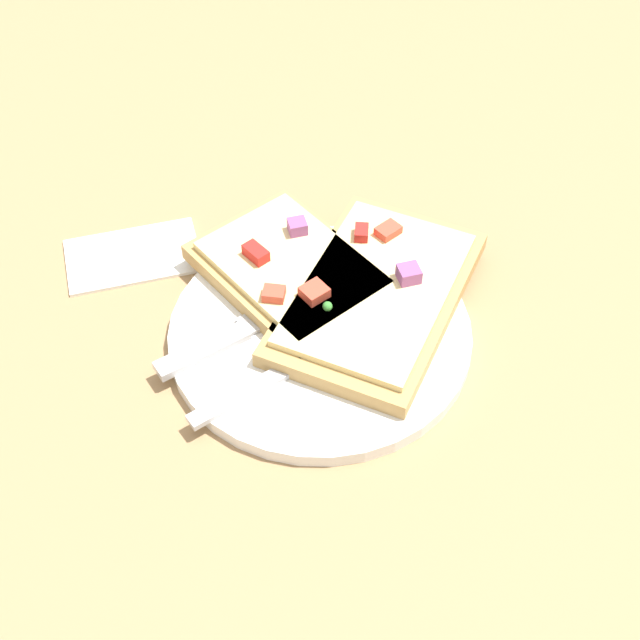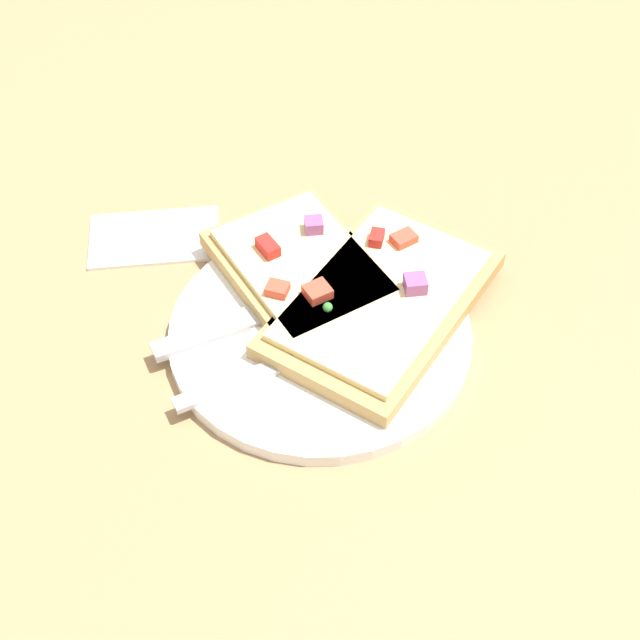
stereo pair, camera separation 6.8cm
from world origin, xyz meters
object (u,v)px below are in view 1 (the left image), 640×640
(plate, at_px, (320,334))
(knife, at_px, (254,323))
(pizza_slice_main, at_px, (377,294))
(pizza_slice_corner, at_px, (292,271))
(fork, at_px, (329,347))
(napkin, at_px, (133,254))

(plate, relative_size, knife, 1.20)
(pizza_slice_main, relative_size, pizza_slice_corner, 1.21)
(knife, distance_m, pizza_slice_corner, 0.06)
(pizza_slice_main, height_order, pizza_slice_corner, same)
(fork, bearing_deg, knife, 121.36)
(knife, bearing_deg, pizza_slice_main, -19.28)
(fork, distance_m, napkin, 0.20)
(pizza_slice_main, xyz_separation_m, pizza_slice_corner, (-0.06, 0.04, 0.00))
(fork, xyz_separation_m, pizza_slice_main, (0.05, 0.04, 0.01))
(plate, distance_m, pizza_slice_main, 0.05)
(pizza_slice_main, xyz_separation_m, napkin, (-0.18, 0.11, -0.02))
(fork, distance_m, pizza_slice_corner, 0.08)
(plate, height_order, pizza_slice_main, pizza_slice_main)
(plate, height_order, pizza_slice_corner, pizza_slice_corner)
(pizza_slice_corner, distance_m, napkin, 0.14)
(plate, bearing_deg, knife, 160.31)
(fork, xyz_separation_m, napkin, (-0.13, 0.15, -0.01))
(pizza_slice_corner, bearing_deg, pizza_slice_main, -150.72)
(pizza_slice_main, relative_size, napkin, 2.03)
(plate, distance_m, napkin, 0.18)
(pizza_slice_main, bearing_deg, knife, 127.94)
(plate, height_order, knife, knife)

